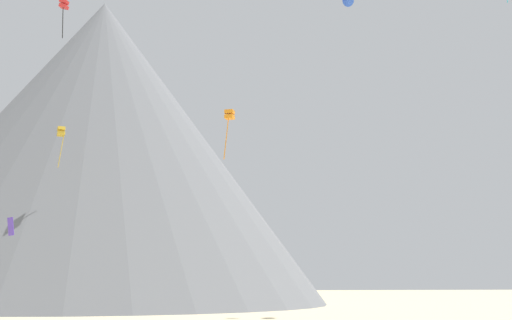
% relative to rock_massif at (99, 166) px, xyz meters
% --- Properties ---
extents(rock_massif, '(95.05, 95.05, 46.70)m').
position_rel_rock_massif_xyz_m(rock_massif, '(0.00, 0.00, 0.00)').
color(rock_massif, slate).
rests_on(rock_massif, ground_plane).
extents(kite_red_high, '(1.01, 0.97, 4.10)m').
position_rel_rock_massif_xyz_m(kite_red_high, '(-1.41, -36.47, 10.49)').
color(kite_red_high, red).
extents(kite_blue_high, '(1.56, 1.66, 1.52)m').
position_rel_rock_massif_xyz_m(kite_blue_high, '(28.83, -35.37, 13.57)').
color(kite_blue_high, blue).
extents(kite_orange_mid, '(1.02, 1.01, 4.47)m').
position_rel_rock_massif_xyz_m(kite_orange_mid, '(14.61, -44.99, -2.56)').
color(kite_orange_mid, orange).
extents(kite_gold_mid, '(1.03, 1.07, 4.77)m').
position_rel_rock_massif_xyz_m(kite_gold_mid, '(-2.52, -25.28, -0.35)').
color(kite_gold_mid, gold).
extents(kite_indigo_low, '(0.69, 0.54, 1.50)m').
position_rel_rock_massif_xyz_m(kite_indigo_low, '(-3.28, -46.23, -12.76)').
color(kite_indigo_low, '#5138B2').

